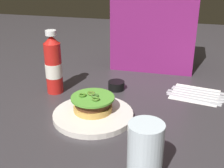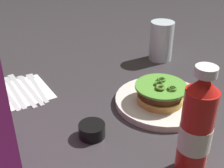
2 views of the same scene
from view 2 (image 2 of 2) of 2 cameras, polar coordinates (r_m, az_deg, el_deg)
name	(u,v)px [view 2 (image 2 of 2)]	position (r m, az deg, el deg)	size (l,w,h in m)	color
ground_plane	(150,91)	(0.84, 7.29, -1.42)	(3.00, 3.00, 0.00)	#353134
dinner_plate	(161,101)	(0.78, 9.55, -3.29)	(0.24, 0.24, 0.02)	silver
burger_sandwich	(161,93)	(0.76, 9.39, -1.76)	(0.13, 0.13, 0.05)	gold
ketchup_bottle	(196,129)	(0.55, 15.96, -8.41)	(0.06, 0.06, 0.22)	red
water_glass	(161,41)	(1.02, 9.50, 8.22)	(0.08, 0.08, 0.13)	silver
condiment_cup	(92,130)	(0.66, -3.90, -8.91)	(0.06, 0.06, 0.03)	black
napkin	(23,91)	(0.87, -16.84, -1.39)	(0.16, 0.14, 0.00)	white
fork_utensil	(35,84)	(0.89, -14.60, 0.06)	(0.18, 0.06, 0.00)	silver
spoon_utensil	(27,84)	(0.89, -16.19, -0.01)	(0.20, 0.05, 0.00)	silver
table_knife	(20,86)	(0.89, -17.42, -0.45)	(0.22, 0.05, 0.00)	silver
steak_knife	(13,88)	(0.88, -18.62, -0.82)	(0.20, 0.05, 0.00)	silver
butter_knife	(5,91)	(0.88, -20.02, -1.21)	(0.20, 0.04, 0.00)	silver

